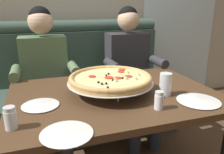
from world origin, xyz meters
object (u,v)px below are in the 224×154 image
object	(u,v)px
drinking_glass	(165,86)
patio_chair	(147,52)
diner_left	(45,74)
shaker_pepper_flakes	(11,120)
booth_bench	(86,91)
plate_near_right	(67,132)
dining_table	(114,104)
plate_near_left	(198,100)
shaker_oregano	(159,102)
diner_right	(131,66)
pizza	(111,79)
plate_far_side	(40,104)

from	to	relation	value
drinking_glass	patio_chair	xyz separation A→B (m)	(1.02, 2.25, -0.27)
diner_left	shaker_pepper_flakes	world-z (taller)	diner_left
booth_bench	plate_near_right	size ratio (longest dim) A/B	7.58
dining_table	drinking_glass	distance (m)	0.35
plate_near_left	patio_chair	xyz separation A→B (m)	(0.89, 2.40, -0.21)
shaker_pepper_flakes	shaker_oregano	distance (m)	0.75
diner_right	patio_chair	bearing A→B (deg)	57.60
diner_left	plate_near_left	size ratio (longest dim) A/B	5.01
diner_left	pizza	xyz separation A→B (m)	(0.38, -0.66, 0.11)
plate_near_right	drinking_glass	distance (m)	0.72
shaker_pepper_flakes	booth_bench	bearing A→B (deg)	63.77
dining_table	plate_near_right	bearing A→B (deg)	-131.55
plate_near_left	drinking_glass	distance (m)	0.21
pizza	plate_near_left	xyz separation A→B (m)	(0.45, -0.30, -0.09)
plate_far_side	pizza	bearing A→B (deg)	8.77
diner_left	drinking_glass	distance (m)	1.07
shaker_oregano	drinking_glass	world-z (taller)	drinking_glass
diner_left	plate_near_right	distance (m)	1.09
dining_table	booth_bench	bearing A→B (deg)	90.00
plate_near_left	plate_far_side	size ratio (longest dim) A/B	1.20
plate_near_left	plate_near_right	bearing A→B (deg)	-171.50
booth_bench	drinking_glass	world-z (taller)	booth_bench
diner_right	drinking_glass	size ratio (longest dim) A/B	8.84
plate_near_right	plate_far_side	world-z (taller)	same
dining_table	patio_chair	xyz separation A→B (m)	(1.32, 2.11, -0.12)
shaker_pepper_flakes	shaker_oregano	world-z (taller)	shaker_pepper_flakes
diner_right	plate_near_left	world-z (taller)	diner_right
booth_bench	dining_table	bearing A→B (deg)	-90.00
shaker_pepper_flakes	plate_near_left	xyz separation A→B (m)	(1.03, -0.01, -0.04)
booth_bench	plate_far_side	size ratio (longest dim) A/B	8.47
patio_chair	drinking_glass	bearing A→B (deg)	-114.46
diner_right	shaker_pepper_flakes	world-z (taller)	diner_right
booth_bench	pizza	size ratio (longest dim) A/B	3.24
diner_right	pizza	distance (m)	0.80
pizza	plate_far_side	world-z (taller)	pizza
shaker_pepper_flakes	plate_near_right	bearing A→B (deg)	-29.65
plate_far_side	drinking_glass	world-z (taller)	drinking_glass
dining_table	diner_left	distance (m)	0.79
dining_table	patio_chair	distance (m)	2.49
dining_table	plate_far_side	bearing A→B (deg)	-172.59
pizza	shaker_oregano	world-z (taller)	pizza
dining_table	plate_near_right	size ratio (longest dim) A/B	5.61
shaker_oregano	diner_left	bearing A→B (deg)	119.50
shaker_pepper_flakes	patio_chair	world-z (taller)	patio_chair
plate_far_side	patio_chair	xyz separation A→B (m)	(1.78, 2.17, -0.21)
diner_right	plate_near_right	world-z (taller)	diner_right
diner_left	drinking_glass	bearing A→B (deg)	-49.31
pizza	plate_far_side	size ratio (longest dim) A/B	2.61
pizza	shaker_oregano	distance (m)	0.36
plate_far_side	shaker_pepper_flakes	bearing A→B (deg)	-121.65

